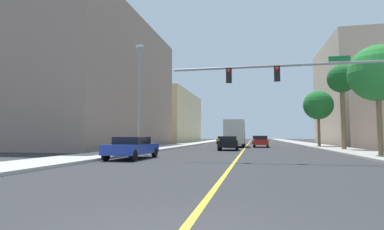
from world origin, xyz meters
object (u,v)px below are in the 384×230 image
Objects in this scene: street_lamp at (139,92)px; car_black at (228,143)px; traffic_signal_mast at (310,82)px; car_gray at (237,140)px; car_white at (258,140)px; palm_near at (378,74)px; delivery_truck at (235,133)px; palm_far at (318,105)px; car_red at (261,141)px; palm_mid at (342,81)px; car_yellow at (223,140)px; car_blue at (132,147)px.

street_lamp is 2.17× the size of car_black.
traffic_signal_mast reaches higher than car_gray.
palm_near is at bearing -75.37° from car_white.
street_lamp reaches higher than palm_near.
delivery_truck is (-3.01, -15.62, 1.02)m from car_white.
palm_far is 17.07m from car_white.
traffic_signal_mast is 2.54× the size of car_gray.
car_red is at bearing -87.72° from car_white.
palm_mid reaches higher than car_gray.
car_red is (9.85, 15.73, -4.17)m from street_lamp.
delivery_truck is at bearing 87.16° from car_black.
delivery_truck is (-10.53, 16.95, -3.80)m from palm_near.
street_lamp is 19.13m from palm_mid.
palm_far reaches higher than car_gray.
palm_far is 0.92× the size of delivery_truck.
palm_far is at bearing 91.06° from palm_near.
car_red is at bearing 57.95° from street_lamp.
car_gray is at bearing 99.55° from traffic_signal_mast.
palm_mid reaches higher than car_red.
delivery_truck is (-10.20, -0.78, -3.42)m from palm_far.
car_yellow is at bearing -173.72° from car_white.
palm_near reaches higher than car_blue.
car_yellow is at bearing -91.53° from car_blue.
car_yellow is 15.47m from delivery_truck.
palm_far is at bearing -49.58° from car_gray.
car_black is at bearing -91.25° from delivery_truck.
traffic_signal_mast is 7.08m from palm_near.
palm_near is 14.14m from car_black.
traffic_signal_mast is 1.34× the size of street_lamp.
palm_near is 1.60× the size of car_gray.
palm_far is at bearing 10.62° from car_red.
car_black is 9.26m from car_red.
car_white is (-7.52, 32.57, -4.82)m from palm_near.
car_blue is (-7.94, -37.14, -0.02)m from car_white.
car_blue is at bearing -124.15° from palm_far.
car_gray is (6.27, 28.85, -4.17)m from street_lamp.
palm_mid is at bearing -70.51° from car_white.
car_blue is at bearing -72.41° from street_lamp.
delivery_truck is at bearing 175.58° from car_red.
palm_near is 33.77m from car_white.
palm_mid reaches higher than car_yellow.
palm_near is 35.16m from car_yellow.
street_lamp is 23.83m from palm_far.
car_gray is 1.14× the size of car_black.
street_lamp is at bearing -135.02° from palm_far.
palm_mid is 24.34m from car_gray.
traffic_signal_mast reaches higher than car_blue.
car_black is at bearing 47.23° from street_lamp.
car_blue is at bearing -103.45° from delivery_truck.
traffic_signal_mast is at bearing -25.03° from street_lamp.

